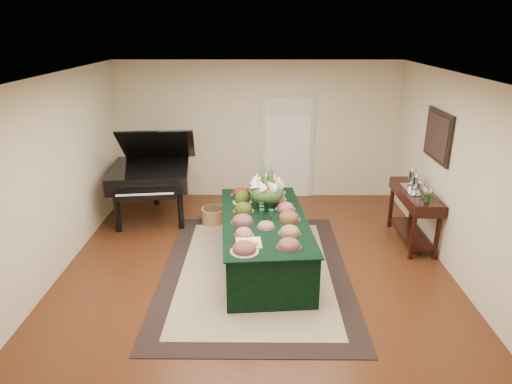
{
  "coord_description": "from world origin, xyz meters",
  "views": [
    {
      "loc": [
        0.05,
        -5.85,
        3.3
      ],
      "look_at": [
        0.0,
        0.3,
        1.05
      ],
      "focal_mm": 32.0,
      "sensor_mm": 36.0,
      "label": 1
    }
  ],
  "objects_px": {
    "floral_centerpiece": "(267,188)",
    "grand_piano": "(151,174)",
    "mahogany_sideboard": "(415,202)",
    "buffet_table": "(264,241)"
  },
  "relations": [
    {
      "from": "grand_piano",
      "to": "mahogany_sideboard",
      "type": "bearing_deg",
      "value": -12.43
    },
    {
      "from": "buffet_table",
      "to": "floral_centerpiece",
      "type": "distance_m",
      "value": 0.78
    },
    {
      "from": "grand_piano",
      "to": "mahogany_sideboard",
      "type": "distance_m",
      "value": 4.48
    },
    {
      "from": "floral_centerpiece",
      "to": "grand_piano",
      "type": "height_order",
      "value": "grand_piano"
    },
    {
      "from": "buffet_table",
      "to": "grand_piano",
      "type": "bearing_deg",
      "value": 139.17
    },
    {
      "from": "buffet_table",
      "to": "mahogany_sideboard",
      "type": "distance_m",
      "value": 2.52
    },
    {
      "from": "mahogany_sideboard",
      "to": "grand_piano",
      "type": "bearing_deg",
      "value": 167.57
    },
    {
      "from": "buffet_table",
      "to": "grand_piano",
      "type": "xyz_separation_m",
      "value": [
        -1.99,
        1.72,
        0.46
      ]
    },
    {
      "from": "floral_centerpiece",
      "to": "mahogany_sideboard",
      "type": "xyz_separation_m",
      "value": [
        2.34,
        0.36,
        -0.36
      ]
    },
    {
      "from": "buffet_table",
      "to": "mahogany_sideboard",
      "type": "xyz_separation_m",
      "value": [
        2.38,
        0.76,
        0.32
      ]
    }
  ]
}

